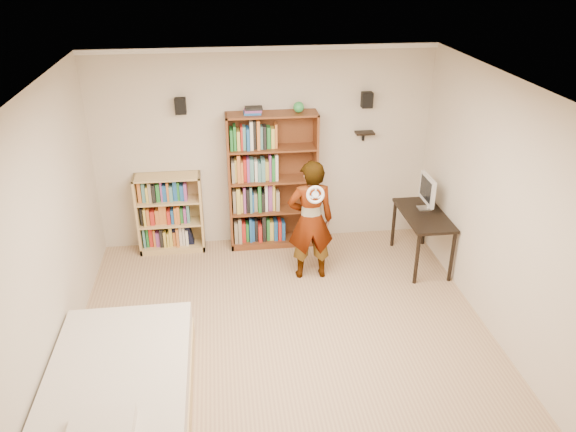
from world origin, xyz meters
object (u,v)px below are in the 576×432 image
(tall_bookshelf, at_px, (273,182))
(computer_desk, at_px, (421,238))
(low_bookshelf, at_px, (170,213))
(person, at_px, (311,221))
(daybed, at_px, (119,383))

(tall_bookshelf, distance_m, computer_desk, 2.11)
(low_bookshelf, xyz_separation_m, computer_desk, (3.27, -0.78, -0.19))
(tall_bookshelf, distance_m, person, 0.99)
(daybed, relative_size, person, 1.24)
(tall_bookshelf, height_order, low_bookshelf, tall_bookshelf)
(tall_bookshelf, bearing_deg, low_bookshelf, 179.61)
(person, bearing_deg, low_bookshelf, -27.38)
(tall_bookshelf, relative_size, daybed, 0.97)
(computer_desk, bearing_deg, tall_bookshelf, 157.72)
(daybed, xyz_separation_m, person, (2.06, 2.04, 0.50))
(computer_desk, xyz_separation_m, person, (-1.50, -0.14, 0.42))
(computer_desk, bearing_deg, person, -174.73)
(tall_bookshelf, bearing_deg, person, -67.59)
(low_bookshelf, xyz_separation_m, daybed, (-0.29, -2.95, -0.26))
(daybed, bearing_deg, tall_bookshelf, 60.13)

